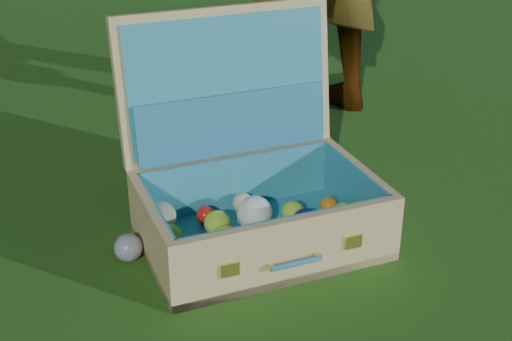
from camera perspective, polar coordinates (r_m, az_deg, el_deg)
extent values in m
plane|color=#215114|center=(1.82, 3.78, -6.16)|extent=(60.00, 60.00, 0.00)
sphere|color=#4574B4|center=(1.78, -10.18, -6.09)|extent=(0.07, 0.07, 0.07)
cube|color=#D5B573|center=(1.82, 0.36, -5.66)|extent=(0.65, 0.51, 0.02)
cube|color=#D5B573|center=(1.64, 2.80, -6.52)|extent=(0.57, 0.16, 0.17)
cube|color=#D5B573|center=(1.93, -1.69, -1.09)|extent=(0.57, 0.16, 0.17)
cube|color=#D5B573|center=(1.71, -8.33, -5.29)|extent=(0.10, 0.34, 0.17)
cube|color=#D5B573|center=(1.89, 8.19, -1.97)|extent=(0.10, 0.34, 0.17)
cube|color=teal|center=(1.81, 0.36, -5.30)|extent=(0.60, 0.46, 0.01)
cube|color=teal|center=(1.64, 2.62, -5.98)|extent=(0.52, 0.13, 0.15)
cube|color=teal|center=(1.92, -1.55, -0.98)|extent=(0.52, 0.13, 0.15)
cube|color=teal|center=(1.71, -7.91, -4.91)|extent=(0.09, 0.33, 0.15)
cube|color=teal|center=(1.88, 7.85, -1.77)|extent=(0.09, 0.33, 0.15)
cube|color=#D5B573|center=(1.87, -2.40, 7.14)|extent=(0.58, 0.22, 0.39)
cube|color=teal|center=(1.85, -2.19, 7.04)|extent=(0.53, 0.18, 0.34)
cube|color=teal|center=(1.87, -1.88, 3.76)|extent=(0.51, 0.16, 0.16)
cube|color=#F2C659|center=(1.58, -2.11, -7.92)|extent=(0.04, 0.02, 0.03)
cube|color=#F2C659|center=(1.69, 7.79, -5.65)|extent=(0.04, 0.02, 0.03)
cylinder|color=teal|center=(1.63, 3.21, -7.44)|extent=(0.12, 0.04, 0.01)
cube|color=#F2C659|center=(1.61, 1.21, -7.74)|extent=(0.02, 0.02, 0.01)
cube|color=#F2C659|center=(1.65, 4.92, -6.87)|extent=(0.02, 0.02, 0.01)
sphere|color=#B2E537|center=(1.63, -5.01, -7.98)|extent=(0.07, 0.07, 0.07)
sphere|color=gold|center=(1.67, -1.60, -6.82)|extent=(0.07, 0.07, 0.07)
sphere|color=orange|center=(1.70, 1.52, -6.38)|extent=(0.06, 0.06, 0.06)
sphere|color=orange|center=(1.75, 5.26, -5.39)|extent=(0.06, 0.06, 0.06)
sphere|color=white|center=(1.78, 8.66, -4.71)|extent=(0.08, 0.08, 0.08)
sphere|color=white|center=(1.70, -6.20, -6.70)|extent=(0.06, 0.06, 0.06)
sphere|color=gold|center=(1.73, -2.47, -5.51)|extent=(0.07, 0.07, 0.07)
sphere|color=#B2E537|center=(1.76, 0.91, -5.01)|extent=(0.07, 0.07, 0.07)
sphere|color=#0F114E|center=(1.81, 3.95, -4.11)|extent=(0.07, 0.07, 0.07)
sphere|color=#B2E537|center=(1.86, 7.03, -3.49)|extent=(0.06, 0.06, 0.06)
sphere|color=#B2E537|center=(1.77, -6.93, -5.22)|extent=(0.06, 0.06, 0.06)
sphere|color=#B2E537|center=(1.80, -3.12, -4.23)|extent=(0.07, 0.07, 0.07)
sphere|color=white|center=(1.82, -0.12, -3.45)|extent=(0.09, 0.09, 0.09)
sphere|color=#B2E537|center=(1.86, 2.97, -3.34)|extent=(0.06, 0.06, 0.06)
sphere|color=orange|center=(1.91, 5.82, -2.79)|extent=(0.05, 0.05, 0.05)
sphere|color=beige|center=(1.83, -7.64, -3.68)|extent=(0.08, 0.08, 0.08)
sphere|color=red|center=(1.86, -4.08, -3.56)|extent=(0.05, 0.05, 0.05)
sphere|color=beige|center=(1.90, -1.04, -2.61)|extent=(0.06, 0.06, 0.06)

